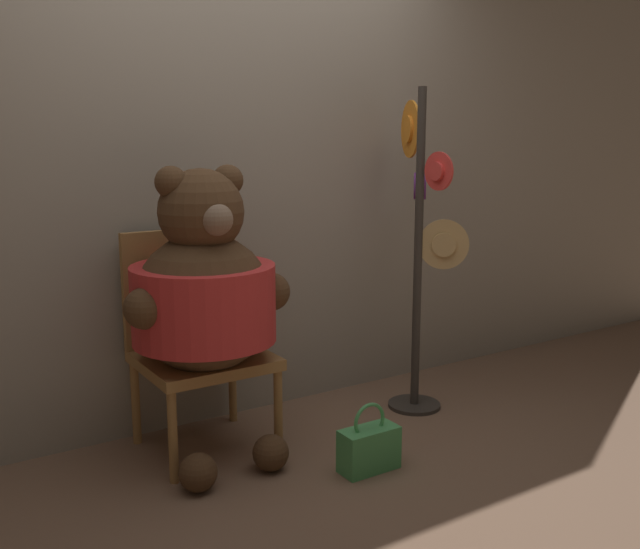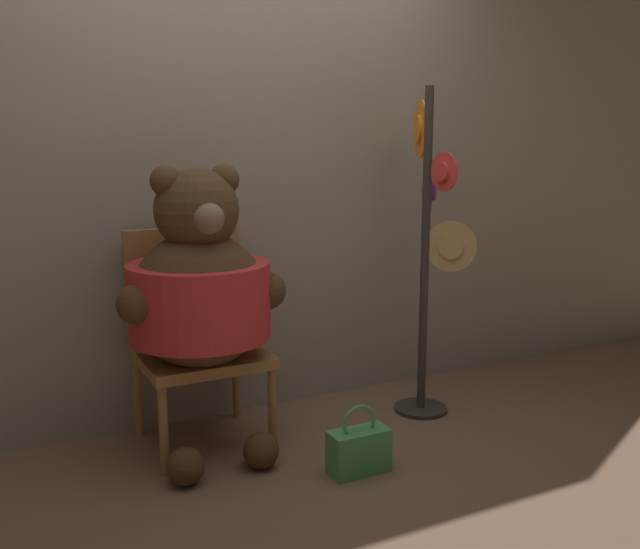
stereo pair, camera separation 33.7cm
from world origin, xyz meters
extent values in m
plane|color=brown|center=(0.00, 0.00, 0.00)|extent=(14.00, 14.00, 0.00)
cube|color=gray|center=(0.00, 0.63, 1.33)|extent=(8.00, 0.10, 2.67)
cylinder|color=#9E703D|center=(-0.54, 0.02, 0.20)|extent=(0.04, 0.04, 0.40)
cylinder|color=#9E703D|center=(-0.04, 0.02, 0.20)|extent=(0.04, 0.04, 0.40)
cylinder|color=#9E703D|center=(-0.54, 0.49, 0.20)|extent=(0.04, 0.04, 0.40)
cylinder|color=#9E703D|center=(-0.04, 0.49, 0.20)|extent=(0.04, 0.04, 0.40)
cube|color=#9E703D|center=(-0.29, 0.26, 0.43)|extent=(0.56, 0.53, 0.05)
cube|color=#9E703D|center=(-0.29, 0.50, 0.73)|extent=(0.56, 0.04, 0.55)
sphere|color=#4C331E|center=(-0.31, 0.18, 0.71)|extent=(0.62, 0.62, 0.62)
cylinder|color=red|center=(-0.31, 0.18, 0.71)|extent=(0.63, 0.63, 0.34)
sphere|color=#4C331E|center=(-0.31, 0.18, 1.11)|extent=(0.37, 0.37, 0.37)
sphere|color=#4C331E|center=(-0.44, 0.18, 1.24)|extent=(0.14, 0.14, 0.14)
sphere|color=#4C331E|center=(-0.19, 0.18, 1.24)|extent=(0.14, 0.14, 0.14)
sphere|color=#7A604C|center=(-0.31, 0.02, 1.10)|extent=(0.14, 0.14, 0.14)
sphere|color=#4C331E|center=(-0.61, 0.10, 0.74)|extent=(0.17, 0.17, 0.17)
sphere|color=#4C331E|center=(-0.02, 0.10, 0.74)|extent=(0.17, 0.17, 0.17)
sphere|color=#4C331E|center=(-0.48, -0.10, 0.08)|extent=(0.16, 0.16, 0.16)
sphere|color=#4C331E|center=(-0.15, -0.10, 0.08)|extent=(0.16, 0.16, 0.16)
cylinder|color=#332D28|center=(0.86, 0.13, 0.01)|extent=(0.28, 0.28, 0.02)
cylinder|color=#332D28|center=(0.86, 0.13, 0.84)|extent=(0.04, 0.04, 1.67)
cylinder|color=#7A388E|center=(0.96, 0.24, 1.17)|extent=(0.20, 0.23, 0.29)
cylinder|color=#7A388E|center=(0.96, 0.24, 1.17)|extent=(0.14, 0.15, 0.14)
cylinder|color=red|center=(0.87, 0.00, 1.26)|extent=(0.02, 0.19, 0.19)
cylinder|color=red|center=(0.87, 0.00, 1.26)|extent=(0.05, 0.09, 0.09)
cylinder|color=tan|center=(0.96, 0.05, 0.89)|extent=(0.21, 0.18, 0.26)
cylinder|color=tan|center=(0.96, 0.05, 0.89)|extent=(0.12, 0.11, 0.12)
cylinder|color=orange|center=(0.94, 0.30, 1.47)|extent=(0.13, 0.28, 0.30)
cylinder|color=orange|center=(0.94, 0.30, 1.47)|extent=(0.10, 0.15, 0.14)
cube|color=#479E56|center=(0.21, -0.33, 0.10)|extent=(0.26, 0.12, 0.19)
torus|color=#479E56|center=(0.21, -0.33, 0.23)|extent=(0.16, 0.02, 0.16)
camera|label=1|loc=(-1.54, -2.64, 1.43)|focal=40.00mm
camera|label=2|loc=(-1.24, -2.81, 1.43)|focal=40.00mm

